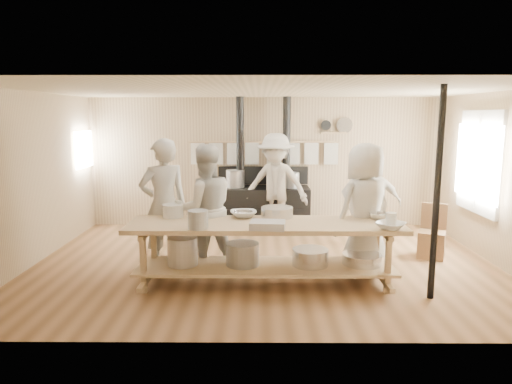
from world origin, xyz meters
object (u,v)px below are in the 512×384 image
Objects in this scene: prep_table at (265,247)px; cook_far_left at (164,205)px; stove at (263,204)px; roasting_pan at (268,225)px; cook_right at (375,203)px; cook_left at (205,209)px; cook_by_window at (275,185)px; chair at (432,242)px; cook_center at (365,210)px.

cook_far_left is (-1.45, 0.60, 0.44)m from prep_table.
prep_table is 1.87× the size of cook_far_left.
roasting_pan is at bearing -89.46° from stove.
cook_far_left is at bearing 157.59° from prep_table.
prep_table is 2.36× the size of cook_right.
prep_table is 1.95× the size of cook_left.
cook_right is 0.79× the size of cook_by_window.
stove reaches higher than prep_table.
cook_right is 3.56× the size of roasting_pan.
prep_table is at bearing -80.46° from cook_by_window.
cook_left is 2.17× the size of chair.
chair is at bearing 160.07° from cook_far_left.
stove reaches higher than chair.
cook_left is 1.21× the size of cook_right.
prep_table is 1.63m from cook_far_left.
cook_far_left is at bearing -32.71° from cook_center.
cook_left is at bearing -108.91° from stove.
cook_far_left reaches higher than cook_left.
cook_center is 1.47m from cook_right.
cook_center reaches higher than roasting_pan.
chair is 1.98× the size of roasting_pan.
cook_right is (0.49, 1.38, -0.17)m from cook_center.
cook_left is (-0.85, 0.54, 0.40)m from prep_table.
cook_left is 0.96× the size of cook_by_window.
cook_center is (1.41, -2.59, 0.42)m from stove.
cook_far_left is 1.26× the size of cook_right.
cook_by_window is at bearing -91.07° from cook_center.
cook_left is at bearing 147.61° from prep_table.
cook_right is 1.11m from chair.
stove reaches higher than cook_center.
stove is 2.65m from cook_left.
roasting_pan is at bearing -124.94° from chair.
cook_by_window is at bearing 175.10° from chair.
cook_right is at bearing -138.88° from cook_center.
cook_right is at bearing 171.43° from cook_far_left.
prep_table is at bearing 129.12° from cook_far_left.
cook_right is at bearing 48.91° from roasting_pan.
cook_right is 1.79× the size of chair.
stove is 2.98m from cook_center.
chair is (2.68, 1.22, -0.27)m from prep_table.
stove is 3.02m from prep_table.
chair is (2.68, -1.80, -0.27)m from stove.
cook_left reaches higher than chair.
prep_table is 1.53m from cook_center.
prep_table is at bearing -130.82° from chair.
stove is at bearing -128.30° from cook_left.
cook_far_left is 1.04× the size of cook_left.
cook_left is at bearing 145.86° from cook_far_left.
cook_by_window is (0.23, 2.61, 0.44)m from prep_table.
cook_by_window is (1.68, 2.02, -0.00)m from cook_far_left.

